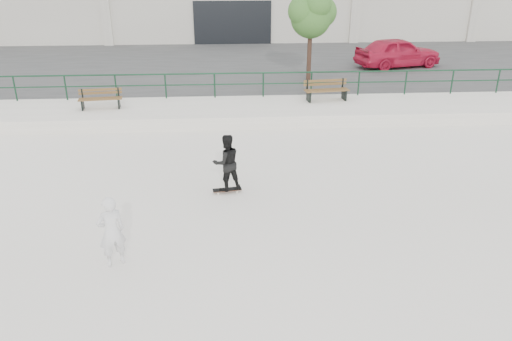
{
  "coord_description": "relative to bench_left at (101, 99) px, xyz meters",
  "views": [
    {
      "loc": [
        -0.56,
        -9.4,
        6.02
      ],
      "look_at": [
        0.15,
        2.0,
        1.01
      ],
      "focal_mm": 35.0,
      "sensor_mm": 36.0,
      "label": 1
    }
  ],
  "objects": [
    {
      "name": "bench_right",
      "position": [
        8.86,
        0.59,
        0.04
      ],
      "size": [
        1.85,
        0.74,
        0.83
      ],
      "rotation": [
        0.0,
        0.0,
        0.12
      ],
      "color": "brown",
      "rests_on": "ledge"
    },
    {
      "name": "parking_strip",
      "position": [
        5.35,
        8.47,
        -0.62
      ],
      "size": [
        60.0,
        14.0,
        0.5
      ],
      "primitive_type": "cube",
      "color": "#3B3B3B",
      "rests_on": "ground"
    },
    {
      "name": "ground",
      "position": [
        5.35,
        -9.53,
        -0.87
      ],
      "size": [
        120.0,
        120.0,
        0.0
      ],
      "primitive_type": "plane",
      "color": "beige",
      "rests_on": "ground"
    },
    {
      "name": "red_car",
      "position": [
        13.78,
        6.73,
        0.39
      ],
      "size": [
        4.77,
        2.86,
        1.52
      ],
      "primitive_type": "imported",
      "rotation": [
        0.0,
        0.0,
        1.83
      ],
      "color": "#BD1736",
      "rests_on": "parking_strip"
    },
    {
      "name": "bench_left",
      "position": [
        0.0,
        0.0,
        0.0
      ],
      "size": [
        1.66,
        0.65,
        0.75
      ],
      "rotation": [
        0.0,
        0.0,
        0.11
      ],
      "color": "brown",
      "rests_on": "ledge"
    },
    {
      "name": "tree",
      "position": [
        8.72,
        4.04,
        2.67
      ],
      "size": [
        2.28,
        2.03,
        4.06
      ],
      "color": "#462E23",
      "rests_on": "parking_strip"
    },
    {
      "name": "skateboard",
      "position": [
        4.77,
        -6.65,
        -0.8
      ],
      "size": [
        0.8,
        0.31,
        0.09
      ],
      "rotation": [
        0.0,
        0.0,
        0.14
      ],
      "color": "black",
      "rests_on": "ground"
    },
    {
      "name": "standing_skater",
      "position": [
        4.77,
        -6.65,
        0.01
      ],
      "size": [
        0.91,
        0.81,
        1.57
      ],
      "primitive_type": "imported",
      "rotation": [
        0.0,
        0.0,
        3.47
      ],
      "color": "black",
      "rests_on": "skateboard"
    },
    {
      "name": "seated_skater",
      "position": [
        2.39,
        -9.93,
        -0.09
      ],
      "size": [
        0.68,
        0.61,
        1.56
      ],
      "primitive_type": "imported",
      "rotation": [
        0.0,
        0.0,
        3.66
      ],
      "color": "silver",
      "rests_on": "ground"
    },
    {
      "name": "railing",
      "position": [
        5.35,
        1.27,
        0.37
      ],
      "size": [
        28.0,
        0.06,
        1.03
      ],
      "color": "#143923",
      "rests_on": "ledge"
    },
    {
      "name": "ledge",
      "position": [
        5.35,
        -0.03,
        -0.62
      ],
      "size": [
        30.0,
        3.0,
        0.5
      ],
      "primitive_type": "cube",
      "color": "silver",
      "rests_on": "ground"
    }
  ]
}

